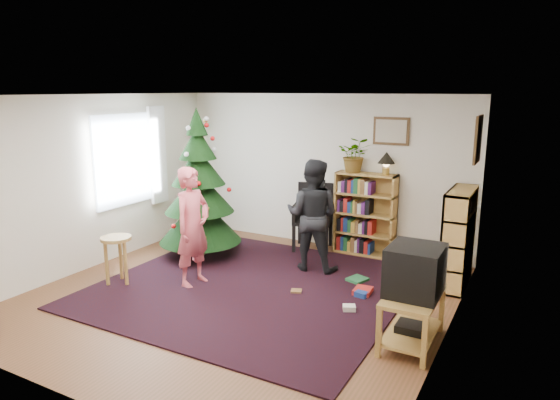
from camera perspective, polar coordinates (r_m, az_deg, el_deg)
The scene contains 23 objects.
floor at distance 6.48m, azimuth -4.60°, elevation -10.82°, with size 5.00×5.00×0.00m, color brown.
ceiling at distance 5.95m, azimuth -5.03°, elevation 11.85°, with size 5.00×5.00×0.00m, color white.
wall_back at distance 8.26m, azimuth 4.72°, elevation 3.34°, with size 5.00×0.02×2.50m, color silver.
wall_front at distance 4.31m, azimuth -23.40°, elevation -6.34°, with size 5.00×0.02×2.50m, color silver.
wall_left at distance 7.73m, azimuth -20.53°, elevation 1.94°, with size 0.02×5.00×2.50m, color silver.
wall_right at distance 5.20m, azimuth 18.95°, elevation -2.82°, with size 0.02×5.00×2.50m, color silver.
rug at distance 6.71m, azimuth -3.19°, elevation -9.87°, with size 3.80×3.60×0.02m, color black.
window_pane at distance 8.07m, azimuth -17.33°, elevation 4.38°, with size 0.04×1.20×1.40m, color silver.
curtain at distance 8.54m, azimuth -13.80°, elevation 5.02°, with size 0.06×0.35×1.60m, color white.
picture_back at distance 7.77m, azimuth 12.59°, elevation 7.70°, with size 0.55×0.03×0.42m.
picture_right at distance 6.80m, azimuth 21.71°, elevation 6.46°, with size 0.03×0.50×0.60m.
christmas_tree at distance 7.75m, azimuth -9.22°, elevation 0.43°, with size 1.27×1.27×2.31m.
bookshelf_back at distance 7.94m, azimuth 9.71°, elevation -1.50°, with size 0.95×0.30×1.30m.
bookshelf_right at distance 7.00m, azimuth 19.71°, elevation -3.98°, with size 0.30×0.95×1.30m.
tv_stand at distance 5.39m, azimuth 14.89°, elevation -12.50°, with size 0.50×0.89×0.55m.
crt_tv at distance 5.21m, azimuth 15.15°, elevation -7.75°, with size 0.53×0.57×0.50m.
armchair at distance 8.18m, azimuth 4.12°, elevation -1.55°, with size 0.72×0.73×1.06m.
stool at distance 6.99m, azimuth -18.17°, elevation -5.19°, with size 0.40×0.40×0.66m.
person_standing at distance 6.66m, azimuth -9.94°, elevation -3.06°, with size 0.58×0.38×1.59m, color #D3545E.
person_by_chair at distance 7.12m, azimuth 3.73°, elevation -1.76°, with size 0.79×0.61×1.62m, color black.
potted_plant at distance 7.84m, azimuth 8.56°, elevation 5.13°, with size 0.49×0.43×0.55m, color gray.
table_lamp at distance 7.69m, azimuth 12.07°, elevation 4.56°, with size 0.26×0.26×0.35m.
floor_clutter at distance 6.52m, azimuth 8.55°, elevation -10.42°, with size 1.43×1.14×0.08m.
Camera 1 is at (3.27, -4.97, 2.57)m, focal length 32.00 mm.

